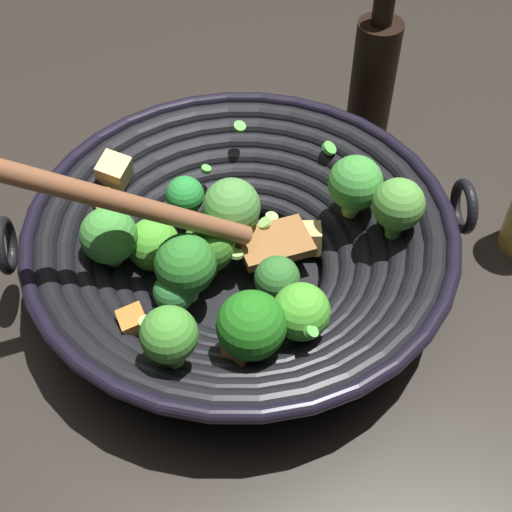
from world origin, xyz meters
TOP-DOWN VIEW (x-y plane):
  - ground_plane at (0.00, 0.00)m, footprint 4.00×4.00m
  - wok at (0.00, -0.00)m, footprint 0.41×0.41m
  - soy_sauce_bottle at (0.02, 0.27)m, footprint 0.05×0.05m

SIDE VIEW (x-z plane):
  - ground_plane at x=0.00m, z-range 0.00..0.00m
  - wok at x=0.00m, z-range -0.06..0.17m
  - soy_sauce_bottle at x=0.02m, z-range -0.02..0.19m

